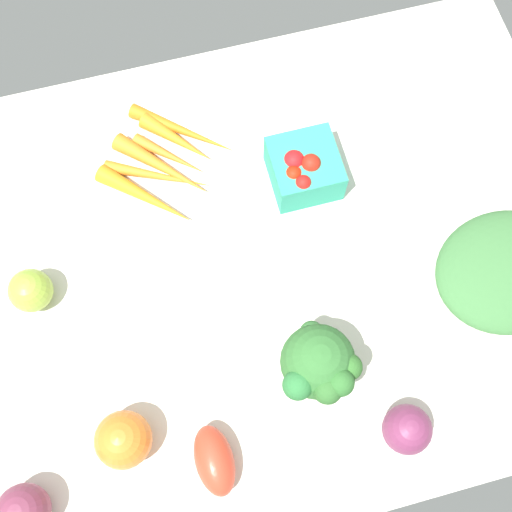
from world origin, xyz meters
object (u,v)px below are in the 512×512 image
object	(u,v)px
heirloom_tomato_green	(31,290)
roma_tomato	(214,460)
red_onion_center	(23,511)
berry_basket	(304,169)
heirloom_tomato_orange	(123,440)
carrot_bunch	(165,163)
leafy_greens_clump	(508,271)
broccoli_head	(319,365)
red_onion_near_basket	(407,429)

from	to	relation	value
heirloom_tomato_green	roma_tomato	world-z (taller)	heirloom_tomato_green
red_onion_center	berry_basket	xyz separation A→B (cm)	(47.53, 37.23, 0.15)
heirloom_tomato_orange	berry_basket	world-z (taller)	same
carrot_bunch	red_onion_center	bearing A→B (deg)	-121.51
leafy_greens_clump	heirloom_tomato_orange	bearing A→B (deg)	-171.05
broccoli_head	red_onion_near_basket	distance (cm)	14.63
red_onion_center	leafy_greens_clump	distance (cm)	72.75
berry_basket	red_onion_near_basket	distance (cm)	40.15
red_onion_center	red_onion_near_basket	distance (cm)	50.14
broccoli_head	carrot_bunch	bearing A→B (deg)	109.74
heirloom_tomato_orange	roma_tomato	bearing A→B (deg)	-26.80
broccoli_head	red_onion_center	bearing A→B (deg)	-169.35
leafy_greens_clump	red_onion_near_basket	distance (cm)	27.34
carrot_bunch	red_onion_near_basket	bearing A→B (deg)	-64.57
heirloom_tomato_orange	heirloom_tomato_green	distance (cm)	25.14
heirloom_tomato_orange	red_onion_near_basket	size ratio (longest dim) A/B	1.15
heirloom_tomato_orange	carrot_bunch	distance (cm)	41.78
red_onion_center	heirloom_tomato_green	distance (cm)	29.21
roma_tomato	berry_basket	distance (cm)	43.84
broccoli_head	roma_tomato	size ratio (longest dim) A/B	1.33
roma_tomato	red_onion_near_basket	xyz separation A→B (cm)	(25.40, -2.69, 0.76)
broccoli_head	heirloom_tomato_green	xyz separation A→B (cm)	(-35.81, 21.13, -4.33)
heirloom_tomato_green	roma_tomato	xyz separation A→B (cm)	(19.73, -28.94, -0.57)
broccoli_head	heirloom_tomato_green	size ratio (longest dim) A/B	1.97
leafy_greens_clump	carrot_bunch	xyz separation A→B (cm)	(-43.89, 30.40, -1.73)
heirloom_tomato_orange	roma_tomato	xyz separation A→B (cm)	(10.78, -5.45, -1.25)
carrot_bunch	heirloom_tomato_green	world-z (taller)	heirloom_tomato_green
heirloom_tomato_green	roma_tomato	size ratio (longest dim) A/B	0.68
heirloom_tomato_green	berry_basket	xyz separation A→B (cm)	(42.60, 8.45, 0.47)
red_onion_near_basket	roma_tomato	bearing A→B (deg)	173.96
heirloom_tomato_orange	berry_basket	bearing A→B (deg)	43.50
carrot_bunch	heirloom_tomato_green	xyz separation A→B (cm)	(-22.51, -15.95, 1.80)
berry_basket	roma_tomato	bearing A→B (deg)	-121.47
berry_basket	broccoli_head	bearing A→B (deg)	-102.93
carrot_bunch	berry_basket	size ratio (longest dim) A/B	2.32
roma_tomato	red_onion_near_basket	bearing A→B (deg)	81.61
heirloom_tomato_orange	carrot_bunch	bearing A→B (deg)	71.03
heirloom_tomato_orange	leafy_greens_clump	distance (cm)	58.16
red_onion_center	heirloom_tomato_orange	bearing A→B (deg)	20.91
red_onion_center	carrot_bunch	xyz separation A→B (cm)	(27.43, 44.74, -2.13)
heirloom_tomato_orange	broccoli_head	bearing A→B (deg)	5.02
leafy_greens_clump	heirloom_tomato_green	bearing A→B (deg)	167.73
leafy_greens_clump	roma_tomato	xyz separation A→B (cm)	(-46.67, -14.49, -0.50)
red_onion_center	broccoli_head	bearing A→B (deg)	10.65
carrot_bunch	roma_tomato	distance (cm)	44.99
red_onion_near_basket	heirloom_tomato_orange	bearing A→B (deg)	167.33
berry_basket	red_onion_near_basket	xyz separation A→B (cm)	(2.53, -40.07, -0.28)
heirloom_tomato_orange	red_onion_center	size ratio (longest dim) A/B	1.10
red_onion_center	roma_tomato	world-z (taller)	red_onion_center
heirloom_tomato_orange	carrot_bunch	xyz separation A→B (cm)	(13.56, 39.44, -2.48)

